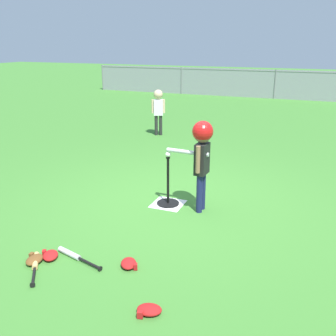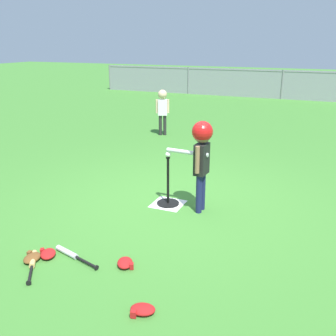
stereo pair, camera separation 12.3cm
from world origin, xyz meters
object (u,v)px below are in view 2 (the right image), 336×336
(fielder_near_right, at_px, (162,106))
(spare_bat_silver, at_px, (71,254))
(batting_tee, at_px, (168,197))
(glove_by_plate, at_px, (32,258))
(batter_child, at_px, (201,148))
(spare_bat_wood, at_px, (33,262))
(baseball_on_tee, at_px, (168,154))
(glove_tossed_aside, at_px, (125,263))
(glove_near_bats, at_px, (48,254))
(glove_outfield_drop, at_px, (142,310))

(fielder_near_right, bearing_deg, spare_bat_silver, -76.03)
(batting_tee, bearing_deg, glove_by_plate, -111.09)
(batter_child, distance_m, spare_bat_wood, 2.46)
(spare_bat_wood, bearing_deg, batter_child, 59.20)
(glove_by_plate, bearing_deg, spare_bat_wood, -44.36)
(baseball_on_tee, relative_size, batter_child, 0.06)
(baseball_on_tee, relative_size, glove_tossed_aside, 0.28)
(batting_tee, xyz_separation_m, spare_bat_wood, (-0.69, -2.01, -0.09))
(batting_tee, bearing_deg, spare_bat_wood, -108.91)
(fielder_near_right, distance_m, glove_by_plate, 5.93)
(spare_bat_wood, bearing_deg, glove_by_plate, 135.64)
(baseball_on_tee, distance_m, fielder_near_right, 4.25)
(glove_near_bats, bearing_deg, glove_tossed_aside, 11.45)
(batter_child, xyz_separation_m, fielder_near_right, (-2.29, 3.88, -0.18))
(glove_by_plate, bearing_deg, fielder_near_right, 100.27)
(glove_by_plate, xyz_separation_m, glove_near_bats, (0.10, 0.13, 0.00))
(fielder_near_right, distance_m, glove_near_bats, 5.82)
(glove_near_bats, distance_m, glove_tossed_aside, 0.88)
(batter_child, relative_size, glove_outfield_drop, 5.00)
(batter_child, distance_m, glove_tossed_aside, 1.85)
(baseball_on_tee, xyz_separation_m, spare_bat_silver, (-0.42, -1.72, -0.72))
(fielder_near_right, distance_m, glove_tossed_aside, 5.89)
(spare_bat_silver, distance_m, spare_bat_wood, 0.40)
(spare_bat_silver, bearing_deg, baseball_on_tee, 76.33)
(batter_child, bearing_deg, glove_near_bats, -122.57)
(spare_bat_wood, bearing_deg, glove_outfield_drop, -8.55)
(glove_tossed_aside, bearing_deg, batter_child, 80.33)
(spare_bat_wood, relative_size, glove_by_plate, 2.05)
(spare_bat_silver, bearing_deg, glove_tossed_aside, 6.84)
(spare_bat_wood, bearing_deg, glove_near_bats, 78.52)
(batting_tee, relative_size, spare_bat_silver, 1.10)
(fielder_near_right, xyz_separation_m, spare_bat_wood, (1.11, -5.86, -0.69))
(batting_tee, xyz_separation_m, glove_near_bats, (-0.65, -1.82, -0.08))
(baseball_on_tee, relative_size, fielder_near_right, 0.07)
(spare_bat_silver, bearing_deg, glove_by_plate, -145.30)
(spare_bat_silver, bearing_deg, spare_bat_wood, -132.77)
(spare_bat_silver, distance_m, glove_by_plate, 0.41)
(batting_tee, height_order, glove_tossed_aside, batting_tee)
(spare_bat_wood, xyz_separation_m, glove_outfield_drop, (1.40, -0.21, 0.01))
(glove_outfield_drop, bearing_deg, glove_near_bats, 163.48)
(baseball_on_tee, xyz_separation_m, glove_outfield_drop, (0.71, -2.22, -0.71))
(glove_by_plate, xyz_separation_m, glove_outfield_drop, (1.46, -0.27, 0.00))
(batting_tee, relative_size, fielder_near_right, 0.63)
(fielder_near_right, relative_size, glove_tossed_aside, 4.18)
(baseball_on_tee, height_order, spare_bat_silver, baseball_on_tee)
(glove_by_plate, bearing_deg, batting_tee, 68.91)
(baseball_on_tee, bearing_deg, glove_outfield_drop, -72.19)
(batting_tee, height_order, baseball_on_tee, baseball_on_tee)
(baseball_on_tee, height_order, glove_tossed_aside, baseball_on_tee)
(fielder_near_right, bearing_deg, baseball_on_tee, -64.91)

